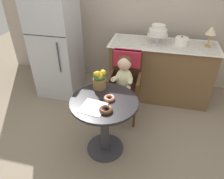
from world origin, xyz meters
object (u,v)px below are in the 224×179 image
(cafe_table, at_px, (104,116))
(donut_mid, at_px, (109,98))
(table_lamp, at_px, (211,31))
(tiered_cake_stand, at_px, (158,31))
(wicker_chair, at_px, (126,75))
(seated_child, at_px, (124,78))
(flower_vase, at_px, (100,79))
(round_layer_cake, at_px, (181,41))
(refrigerator, at_px, (56,43))
(donut_front, at_px, (106,110))

(cafe_table, xyz_separation_m, donut_mid, (0.05, 0.03, 0.23))
(table_lamp, bearing_deg, tiered_cake_stand, -176.41)
(donut_mid, xyz_separation_m, table_lamp, (1.10, 1.31, 0.38))
(cafe_table, relative_size, wicker_chair, 0.75)
(cafe_table, height_order, seated_child, seated_child)
(donut_mid, bearing_deg, cafe_table, -148.62)
(tiered_cake_stand, bearing_deg, flower_vase, -117.52)
(flower_vase, bearing_deg, seated_child, 58.28)
(donut_mid, bearing_deg, round_layer_cake, 60.34)
(round_layer_cake, distance_m, refrigerator, 1.86)
(wicker_chair, relative_size, tiered_cake_stand, 3.18)
(donut_front, bearing_deg, cafe_table, 111.27)
(donut_mid, height_order, tiered_cake_stand, tiered_cake_stand)
(table_lamp, bearing_deg, wicker_chair, -149.65)
(tiered_cake_stand, bearing_deg, donut_mid, -107.41)
(tiered_cake_stand, relative_size, refrigerator, 0.18)
(wicker_chair, bearing_deg, seated_child, -91.50)
(donut_mid, bearing_deg, seated_child, 84.45)
(wicker_chair, xyz_separation_m, table_lamp, (1.05, 0.62, 0.48))
(flower_vase, bearing_deg, cafe_table, -64.18)
(flower_vase, relative_size, tiered_cake_stand, 0.79)
(seated_child, bearing_deg, tiered_cake_stand, 64.58)
(tiered_cake_stand, xyz_separation_m, table_lamp, (0.71, 0.04, 0.04))
(donut_front, bearing_deg, donut_mid, 94.48)
(round_layer_cake, relative_size, table_lamp, 0.64)
(flower_vase, relative_size, round_layer_cake, 1.31)
(seated_child, distance_m, donut_mid, 0.55)
(donut_mid, distance_m, refrigerator, 1.54)
(seated_child, bearing_deg, cafe_table, -100.08)
(flower_vase, bearing_deg, refrigerator, 137.16)
(tiered_cake_stand, distance_m, refrigerator, 1.53)
(tiered_cake_stand, bearing_deg, refrigerator, -172.39)
(donut_front, bearing_deg, tiered_cake_stand, 75.35)
(cafe_table, xyz_separation_m, tiered_cake_stand, (0.45, 1.30, 0.57))
(donut_front, xyz_separation_m, flower_vase, (-0.18, 0.39, 0.09))
(seated_child, relative_size, flower_vase, 3.05)
(donut_front, distance_m, donut_mid, 0.20)
(seated_child, distance_m, tiered_cake_stand, 0.90)
(donut_front, relative_size, refrigerator, 0.08)
(tiered_cake_stand, height_order, refrigerator, refrigerator)
(round_layer_cake, bearing_deg, tiered_cake_stand, -174.98)
(wicker_chair, bearing_deg, round_layer_cake, 39.68)
(wicker_chair, relative_size, donut_front, 7.13)
(cafe_table, relative_size, round_layer_cake, 3.96)
(round_layer_cake, xyz_separation_m, refrigerator, (-1.84, -0.23, -0.10))
(donut_front, bearing_deg, table_lamp, 54.19)
(donut_front, height_order, flower_vase, flower_vase)
(donut_front, bearing_deg, wicker_chair, 87.60)
(round_layer_cake, bearing_deg, refrigerator, -172.87)
(tiered_cake_stand, bearing_deg, table_lamp, 3.59)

